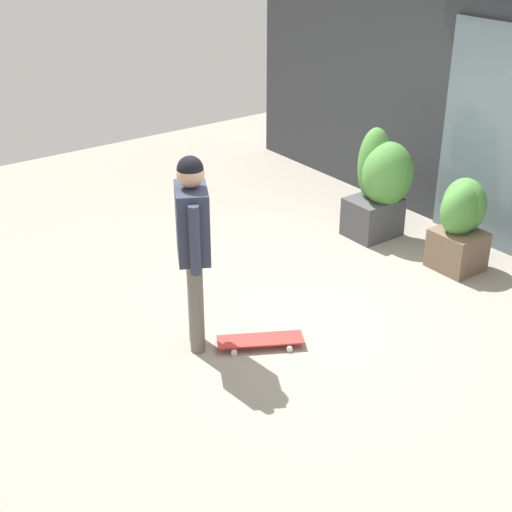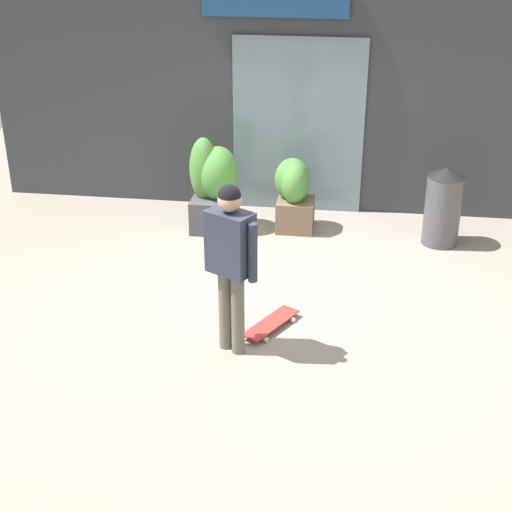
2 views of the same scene
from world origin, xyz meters
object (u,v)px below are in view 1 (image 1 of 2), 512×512
Objects in this scene: skateboarder at (193,234)px; planter_box_left at (461,220)px; skateboard at (260,340)px; planter_box_right at (380,183)px.

planter_box_left is at bearing 21.93° from skateboarder.
skateboarder reaches higher than skateboard.
skateboard is (0.34, 0.44, -1.03)m from skateboarder.
planter_box_left reaches higher than skateboard.
skateboarder is 1.82× the size of planter_box_left.
planter_box_left is 1.09m from planter_box_right.
skateboard is at bearing -9.61° from skateboarder.
skateboarder is 2.29× the size of skateboard.
planter_box_right reaches higher than skateboard.
skateboard is 0.79× the size of planter_box_left.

